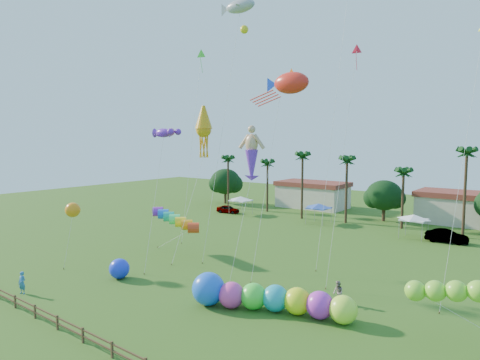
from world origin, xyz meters
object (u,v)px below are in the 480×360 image
Objects in this scene: spectator_a at (22,283)px; blue_ball at (119,269)px; car_a at (228,209)px; car_b at (447,236)px; caterpillar_inflatable at (265,298)px; spectator_b at (338,293)px.

spectator_a is 7.91m from blue_ball.
car_b reaches higher than car_a.
spectator_a is 0.15× the size of caterpillar_inflatable.
blue_ball is (-18.36, -6.57, 0.02)m from spectator_b.
spectator_b is (-2.08, -26.33, 0.10)m from car_b.
spectator_b is 0.15× the size of caterpillar_inflatable.
spectator_a is 25.54m from spectator_b.
caterpillar_inflatable is (-5.73, -30.95, 0.26)m from car_b.
car_a is 2.16× the size of blue_ball.
caterpillar_inflatable is at bearing 7.56° from blue_ball.
car_b is 2.69× the size of spectator_b.
car_b is at bearing 58.15° from blue_ball.
car_b is 26.42m from spectator_b.
caterpillar_inflatable reaches higher than car_a.
caterpillar_inflatable is 6.63× the size of blue_ball.
blue_ball reaches higher than spectator_b.
car_a is 34.50m from car_b.
car_a is at bearing 113.84° from caterpillar_inflatable.
spectator_a is (10.97, -39.99, 0.25)m from car_a.
spectator_b is 5.89m from caterpillar_inflatable.
spectator_a is 1.01× the size of blue_ball.
spectator_a is at bearing -113.05° from blue_ball.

